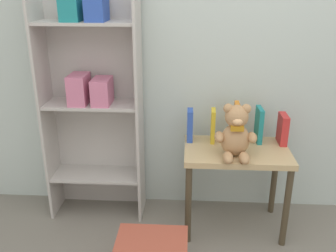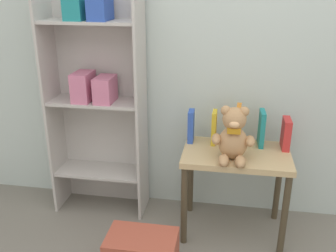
{
  "view_description": "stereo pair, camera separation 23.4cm",
  "coord_description": "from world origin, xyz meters",
  "px_view_note": "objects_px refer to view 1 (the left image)",
  "views": [
    {
      "loc": [
        -0.25,
        -0.9,
        1.54
      ],
      "look_at": [
        -0.38,
        1.28,
        0.69
      ],
      "focal_mm": 40.0,
      "sensor_mm": 36.0,
      "label": 1
    },
    {
      "loc": [
        -0.02,
        -0.88,
        1.54
      ],
      "look_at": [
        -0.38,
        1.28,
        0.69
      ],
      "focal_mm": 40.0,
      "sensor_mm": 36.0,
      "label": 2
    }
  ],
  "objects_px": {
    "book_standing_teal": "(259,125)",
    "book_standing_red": "(283,129)",
    "teddy_bear": "(236,133)",
    "display_table": "(236,162)",
    "bookshelf_side": "(93,91)",
    "book_standing_blue": "(190,125)",
    "book_standing_yellow": "(213,126)",
    "book_standing_orange": "(236,123)"
  },
  "relations": [
    {
      "from": "teddy_bear",
      "to": "book_standing_teal",
      "type": "relative_size",
      "value": 1.43
    },
    {
      "from": "display_table",
      "to": "book_standing_teal",
      "type": "relative_size",
      "value": 2.88
    },
    {
      "from": "bookshelf_side",
      "to": "book_standing_teal",
      "type": "xyz_separation_m",
      "value": [
        1.07,
        -0.03,
        -0.2
      ]
    },
    {
      "from": "display_table",
      "to": "book_standing_yellow",
      "type": "distance_m",
      "value": 0.27
    },
    {
      "from": "bookshelf_side",
      "to": "teddy_bear",
      "type": "bearing_deg",
      "value": -16.71
    },
    {
      "from": "book_standing_orange",
      "to": "book_standing_teal",
      "type": "relative_size",
      "value": 1.14
    },
    {
      "from": "display_table",
      "to": "book_standing_teal",
      "type": "height_order",
      "value": "book_standing_teal"
    },
    {
      "from": "teddy_bear",
      "to": "display_table",
      "type": "bearing_deg",
      "value": 74.63
    },
    {
      "from": "bookshelf_side",
      "to": "book_standing_blue",
      "type": "relative_size",
      "value": 7.65
    },
    {
      "from": "bookshelf_side",
      "to": "display_table",
      "type": "bearing_deg",
      "value": -10.34
    },
    {
      "from": "teddy_bear",
      "to": "book_standing_teal",
      "type": "xyz_separation_m",
      "value": [
        0.17,
        0.24,
        -0.03
      ]
    },
    {
      "from": "bookshelf_side",
      "to": "book_standing_blue",
      "type": "bearing_deg",
      "value": -4.19
    },
    {
      "from": "teddy_bear",
      "to": "book_standing_red",
      "type": "relative_size",
      "value": 1.69
    },
    {
      "from": "book_standing_teal",
      "to": "book_standing_red",
      "type": "bearing_deg",
      "value": -10.32
    },
    {
      "from": "teddy_bear",
      "to": "book_standing_blue",
      "type": "relative_size",
      "value": 1.55
    },
    {
      "from": "bookshelf_side",
      "to": "book_standing_yellow",
      "type": "xyz_separation_m",
      "value": [
        0.78,
        -0.05,
        -0.2
      ]
    },
    {
      "from": "book_standing_orange",
      "to": "book_standing_teal",
      "type": "height_order",
      "value": "book_standing_orange"
    },
    {
      "from": "bookshelf_side",
      "to": "teddy_bear",
      "type": "xyz_separation_m",
      "value": [
        0.9,
        -0.27,
        -0.17
      ]
    },
    {
      "from": "book_standing_blue",
      "to": "book_standing_yellow",
      "type": "relative_size",
      "value": 0.97
    },
    {
      "from": "book_standing_yellow",
      "to": "bookshelf_side",
      "type": "bearing_deg",
      "value": 177.92
    },
    {
      "from": "teddy_bear",
      "to": "book_standing_red",
      "type": "xyz_separation_m",
      "value": [
        0.32,
        0.21,
        -0.05
      ]
    },
    {
      "from": "book_standing_yellow",
      "to": "book_standing_red",
      "type": "height_order",
      "value": "book_standing_yellow"
    },
    {
      "from": "book_standing_orange",
      "to": "book_standing_yellow",
      "type": "bearing_deg",
      "value": -175.05
    },
    {
      "from": "bookshelf_side",
      "to": "book_standing_red",
      "type": "distance_m",
      "value": 1.24
    },
    {
      "from": "book_standing_blue",
      "to": "book_standing_orange",
      "type": "relative_size",
      "value": 0.81
    },
    {
      "from": "book_standing_blue",
      "to": "book_standing_red",
      "type": "xyz_separation_m",
      "value": [
        0.59,
        -0.01,
        -0.01
      ]
    },
    {
      "from": "display_table",
      "to": "book_standing_red",
      "type": "bearing_deg",
      "value": 21.06
    },
    {
      "from": "book_standing_red",
      "to": "teddy_bear",
      "type": "bearing_deg",
      "value": -146.28
    },
    {
      "from": "display_table",
      "to": "teddy_bear",
      "type": "distance_m",
      "value": 0.26
    },
    {
      "from": "bookshelf_side",
      "to": "book_standing_teal",
      "type": "distance_m",
      "value": 1.09
    },
    {
      "from": "book_standing_orange",
      "to": "book_standing_teal",
      "type": "xyz_separation_m",
      "value": [
        0.15,
        0.01,
        -0.02
      ]
    },
    {
      "from": "bookshelf_side",
      "to": "teddy_bear",
      "type": "relative_size",
      "value": 4.94
    },
    {
      "from": "display_table",
      "to": "book_standing_teal",
      "type": "bearing_deg",
      "value": 42.56
    },
    {
      "from": "book_standing_red",
      "to": "display_table",
      "type": "bearing_deg",
      "value": -158.84
    },
    {
      "from": "display_table",
      "to": "book_standing_teal",
      "type": "distance_m",
      "value": 0.28
    },
    {
      "from": "display_table",
      "to": "book_standing_red",
      "type": "xyz_separation_m",
      "value": [
        0.29,
        0.11,
        0.19
      ]
    },
    {
      "from": "bookshelf_side",
      "to": "book_standing_teal",
      "type": "bearing_deg",
      "value": -1.81
    },
    {
      "from": "display_table",
      "to": "bookshelf_side",
      "type": "bearing_deg",
      "value": 169.66
    },
    {
      "from": "book_standing_blue",
      "to": "book_standing_yellow",
      "type": "xyz_separation_m",
      "value": [
        0.15,
        -0.01,
        0.0
      ]
    },
    {
      "from": "book_standing_blue",
      "to": "book_standing_teal",
      "type": "height_order",
      "value": "book_standing_teal"
    },
    {
      "from": "display_table",
      "to": "book_standing_blue",
      "type": "relative_size",
      "value": 3.12
    },
    {
      "from": "book_standing_blue",
      "to": "book_standing_red",
      "type": "height_order",
      "value": "book_standing_blue"
    }
  ]
}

